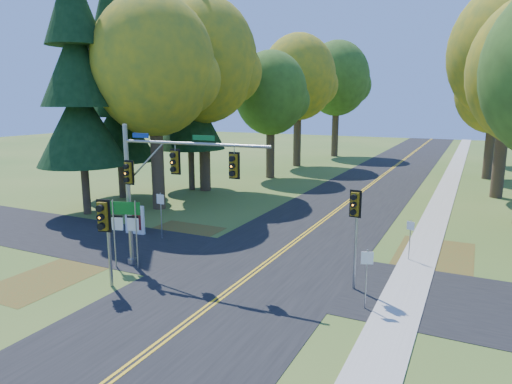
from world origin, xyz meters
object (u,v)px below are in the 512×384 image
at_px(east_signal_pole, 355,215).
at_px(info_kiosk, 135,220).
at_px(route_sign_cluster, 125,221).
at_px(traffic_mast, 159,179).

relative_size(east_signal_pole, info_kiosk, 2.47).
bearing_deg(route_sign_cluster, traffic_mast, -0.07).
bearing_deg(east_signal_pole, route_sign_cluster, -161.51).
relative_size(traffic_mast, east_signal_pole, 1.73).
bearing_deg(info_kiosk, east_signal_pole, -16.31).
xyz_separation_m(route_sign_cluster, info_kiosk, (-3.22, 4.29, -1.36)).
bearing_deg(info_kiosk, traffic_mast, -44.21).
height_order(route_sign_cluster, info_kiosk, route_sign_cluster).
bearing_deg(info_kiosk, route_sign_cluster, -59.01).
xyz_separation_m(traffic_mast, info_kiosk, (-4.81, 3.80, -3.26)).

